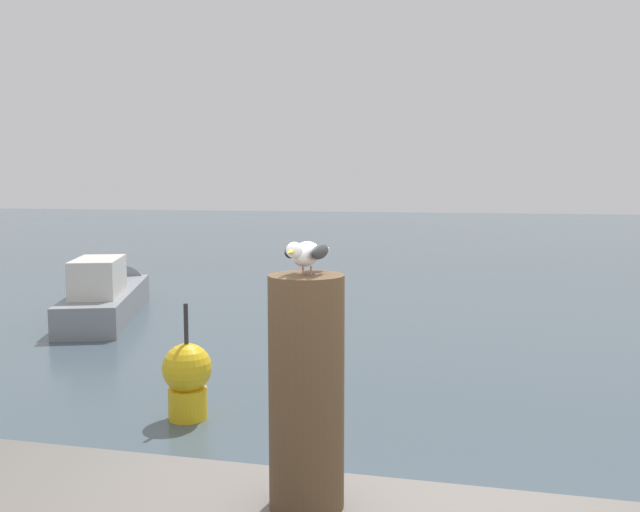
{
  "coord_description": "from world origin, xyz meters",
  "views": [
    {
      "loc": [
        0.28,
        -2.94,
        2.66
      ],
      "look_at": [
        -0.38,
        -0.1,
        2.34
      ],
      "focal_mm": 37.37,
      "sensor_mm": 36.0,
      "label": 1
    }
  ],
  "objects_px": {
    "mooring_post": "(306,392)",
    "seagull": "(306,253)",
    "boat_grey": "(110,294)",
    "channel_buoy": "(187,378)"
  },
  "relations": [
    {
      "from": "boat_grey",
      "to": "channel_buoy",
      "type": "height_order",
      "value": "channel_buoy"
    },
    {
      "from": "seagull",
      "to": "boat_grey",
      "type": "bearing_deg",
      "value": 124.44
    },
    {
      "from": "mooring_post",
      "to": "seagull",
      "type": "bearing_deg",
      "value": -95.73
    },
    {
      "from": "mooring_post",
      "to": "seagull",
      "type": "relative_size",
      "value": 2.5
    },
    {
      "from": "seagull",
      "to": "channel_buoy",
      "type": "height_order",
      "value": "seagull"
    },
    {
      "from": "mooring_post",
      "to": "seagull",
      "type": "distance_m",
      "value": 0.58
    },
    {
      "from": "channel_buoy",
      "to": "seagull",
      "type": "bearing_deg",
      "value": -59.78
    },
    {
      "from": "seagull",
      "to": "channel_buoy",
      "type": "relative_size",
      "value": 0.3
    },
    {
      "from": "channel_buoy",
      "to": "mooring_post",
      "type": "bearing_deg",
      "value": -59.74
    },
    {
      "from": "mooring_post",
      "to": "boat_grey",
      "type": "distance_m",
      "value": 11.74
    }
  ]
}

